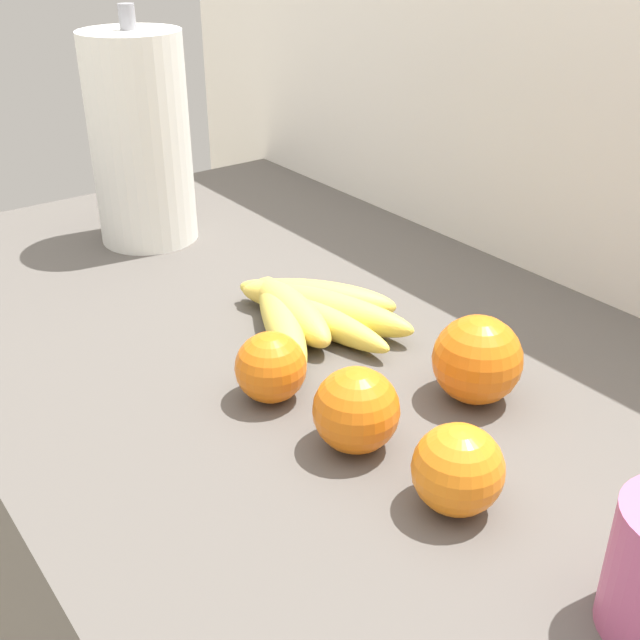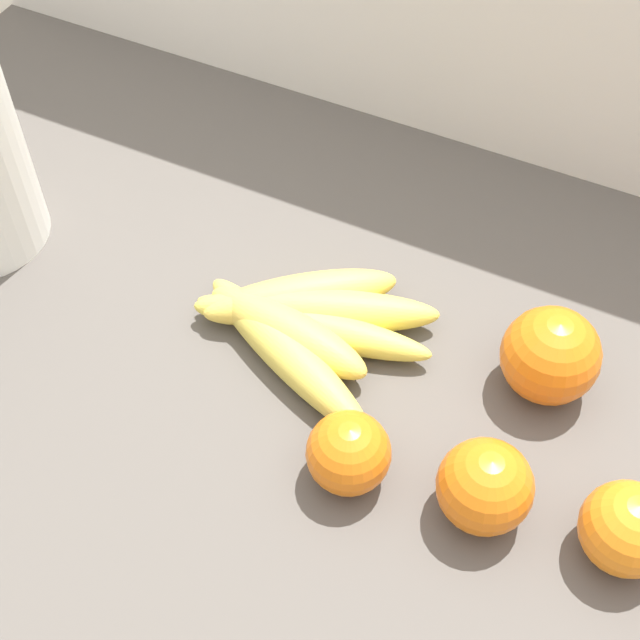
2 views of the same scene
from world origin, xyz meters
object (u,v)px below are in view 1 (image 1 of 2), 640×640
at_px(banana_bunch, 306,310).
at_px(orange_right, 477,360).
at_px(orange_front, 271,367).
at_px(orange_back_right, 458,469).
at_px(orange_far_right, 356,410).
at_px(paper_towel_roll, 143,139).

height_order(banana_bunch, orange_right, orange_right).
xyz_separation_m(orange_front, orange_back_right, (0.21, 0.03, 0.00)).
height_order(banana_bunch, orange_far_right, orange_far_right).
relative_size(orange_back_right, paper_towel_roll, 0.23).
distance_m(orange_right, orange_back_right, 0.15).
distance_m(orange_far_right, paper_towel_roll, 0.55).
bearing_deg(orange_far_right, orange_right, 86.49).
distance_m(banana_bunch, orange_far_right, 0.22).
relative_size(banana_bunch, orange_far_right, 3.00).
bearing_deg(paper_towel_roll, orange_front, -11.60).
bearing_deg(orange_right, orange_back_right, -51.73).
xyz_separation_m(orange_right, orange_front, (-0.11, -0.15, -0.01)).
relative_size(orange_right, paper_towel_roll, 0.27).
height_order(orange_right, orange_front, orange_right).
bearing_deg(orange_front, paper_towel_roll, 168.40).
relative_size(orange_front, orange_far_right, 0.90).
height_order(orange_right, orange_back_right, orange_right).
distance_m(orange_right, orange_far_right, 0.13).
distance_m(orange_right, orange_front, 0.19).
bearing_deg(orange_front, orange_right, 53.49).
bearing_deg(orange_far_right, orange_back_right, 7.52).
relative_size(banana_bunch, paper_towel_roll, 0.73).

